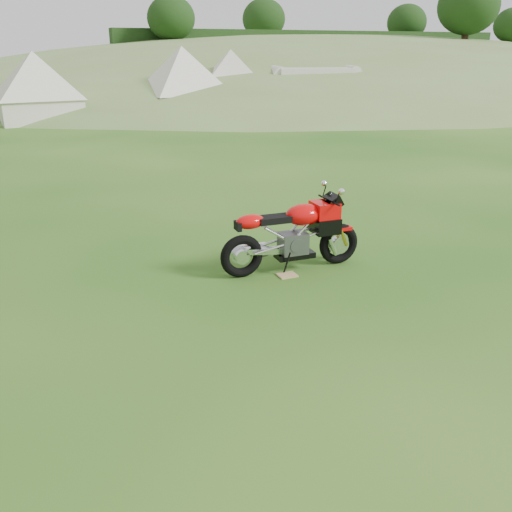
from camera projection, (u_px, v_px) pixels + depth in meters
name	position (u px, v px, depth m)	size (l,w,h in m)	color
ground	(301.00, 347.00, 6.07)	(120.00, 120.00, 0.00)	#184E10
hillside	(323.00, 84.00, 49.56)	(80.00, 64.00, 8.00)	olive
hedgerow	(323.00, 84.00, 49.56)	(36.00, 1.20, 8.60)	black
sport_motorcycle	(292.00, 230.00, 7.97)	(2.00, 0.50, 1.20)	red
plywood_board	(287.00, 275.00, 7.94)	(0.26, 0.21, 0.02)	tan
tent_left	(36.00, 88.00, 23.81)	(3.19, 3.19, 2.76)	beige
tent_mid	(183.00, 84.00, 25.80)	(3.31, 3.31, 2.87)	silver
tent_right	(231.00, 82.00, 27.37)	(3.22, 3.22, 2.79)	beige
caravan	(314.00, 90.00, 27.59)	(4.52, 2.02, 2.12)	silver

